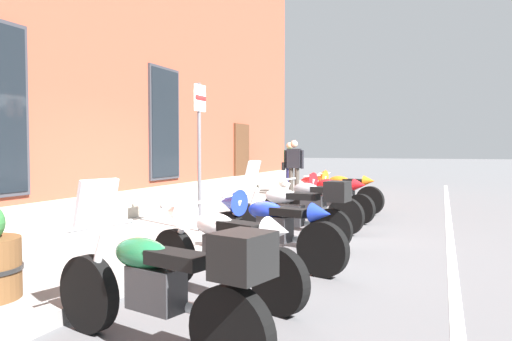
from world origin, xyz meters
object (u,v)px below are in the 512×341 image
Objects in this scene: motorcycle_silver_touring at (293,212)px; pedestrian_striped_shirt at (290,165)px; motorcycle_blue_sport at (267,225)px; pedestrian_dark_jacket at (294,165)px; motorcycle_white_sport at (215,244)px; parking_sign at (200,136)px; motorcycle_grey_naked at (310,205)px; motorcycle_orange_sport at (340,190)px; motorcycle_green_touring at (162,285)px; motorcycle_red_sport at (329,195)px.

motorcycle_silver_touring is 1.32× the size of pedestrian_striped_shirt.
pedestrian_dark_jacket is (7.95, 2.00, 0.52)m from motorcycle_blue_sport.
parking_sign reaches higher than motorcycle_white_sport.
motorcycle_orange_sport reaches higher than motorcycle_grey_naked.
motorcycle_white_sport is at bearing 10.87° from motorcycle_green_touring.
motorcycle_silver_touring reaches higher than motorcycle_orange_sport.
motorcycle_green_touring is at bearing -177.44° from motorcycle_orange_sport.
motorcycle_grey_naked is at bearing 1.17° from motorcycle_white_sport.
motorcycle_green_touring is 11.06m from pedestrian_dark_jacket.
pedestrian_dark_jacket is at bearing 14.09° from motorcycle_blue_sport.
parking_sign is at bearing 24.13° from motorcycle_green_touring.
motorcycle_silver_touring is 7.88m from pedestrian_striped_shirt.
motorcycle_white_sport is (1.49, 0.29, 0.01)m from motorcycle_green_touring.
motorcycle_blue_sport is 1.01× the size of motorcycle_silver_touring.
pedestrian_dark_jacket is 6.64m from parking_sign.
pedestrian_striped_shirt reaches higher than motorcycle_green_touring.
pedestrian_striped_shirt is (8.79, 2.38, 0.49)m from motorcycle_blue_sport.
pedestrian_striped_shirt is at bearing 15.12° from motorcycle_blue_sport.
parking_sign reaches higher than motorcycle_orange_sport.
motorcycle_red_sport is at bearing -178.73° from motorcycle_orange_sport.
motorcycle_blue_sport is 9.12m from pedestrian_striped_shirt.
pedestrian_dark_jacket reaches higher than motorcycle_white_sport.
motorcycle_orange_sport is 4.74m from parking_sign.
pedestrian_striped_shirt is at bearing 17.38° from motorcycle_silver_touring.
parking_sign is (-1.46, 1.52, 1.26)m from motorcycle_grey_naked.
motorcycle_green_touring is 4.78m from parking_sign.
motorcycle_green_touring is 2.87m from motorcycle_blue_sport.
pedestrian_striped_shirt is 7.50m from parking_sign.
pedestrian_dark_jacket is (3.66, 1.86, 0.50)m from motorcycle_red_sport.
motorcycle_grey_naked is at bearing -159.62° from pedestrian_striped_shirt.
motorcycle_blue_sport is at bearing -129.01° from parking_sign.
motorcycle_blue_sport is 1.06× the size of motorcycle_orange_sport.
pedestrian_dark_jacket is at bearing 16.45° from motorcycle_silver_touring.
motorcycle_silver_touring is at bearing -162.62° from pedestrian_striped_shirt.
motorcycle_orange_sport is (4.41, 0.14, -0.01)m from motorcycle_silver_touring.
motorcycle_blue_sport is 1.33× the size of pedestrian_striped_shirt.
parking_sign reaches higher than motorcycle_grey_naked.
motorcycle_silver_touring is at bearing -177.91° from motorcycle_red_sport.
motorcycle_silver_touring is (4.15, 0.24, 0.02)m from motorcycle_green_touring.
motorcycle_red_sport reaches higher than motorcycle_blue_sport.
motorcycle_blue_sport is 2.47m from parking_sign.
pedestrian_dark_jacket reaches higher than motorcycle_grey_naked.
motorcycle_silver_touring is at bearing -178.17° from motorcycle_orange_sport.
motorcycle_red_sport is at bearing -0.73° from motorcycle_grey_naked.
motorcycle_red_sport reaches higher than motorcycle_grey_naked.
motorcycle_green_touring is 1.03× the size of motorcycle_white_sport.
pedestrian_dark_jacket is at bearing 38.95° from motorcycle_orange_sport.
motorcycle_grey_naked is 1.48m from motorcycle_red_sport.
motorcycle_white_sport is at bearing -168.34° from pedestrian_dark_jacket.
motorcycle_silver_touring is 1.05× the size of motorcycle_orange_sport.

